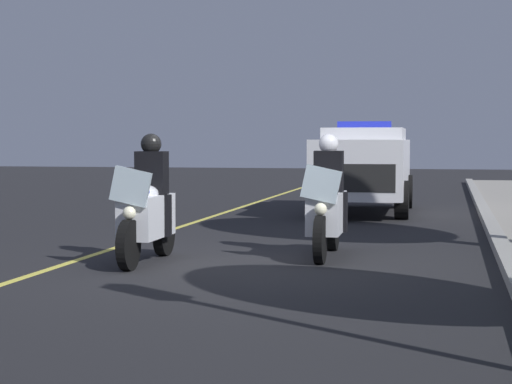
# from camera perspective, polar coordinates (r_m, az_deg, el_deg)

# --- Properties ---
(ground_plane) EXTENTS (80.00, 80.00, 0.00)m
(ground_plane) POSITION_cam_1_polar(r_m,az_deg,el_deg) (11.75, -1.04, -4.67)
(ground_plane) COLOR black
(curb_strip) EXTENTS (48.00, 0.24, 0.15)m
(curb_strip) POSITION_cam_1_polar(r_m,az_deg,el_deg) (11.46, 15.90, -4.62)
(curb_strip) COLOR #9E9B93
(curb_strip) RESTS_ON ground
(lane_stripe_center) EXTENTS (48.00, 0.12, 0.01)m
(lane_stripe_center) POSITION_cam_1_polar(r_m,az_deg,el_deg) (12.45, -11.28, -4.25)
(lane_stripe_center) COLOR #E0D14C
(lane_stripe_center) RESTS_ON ground
(police_motorcycle_lead_left) EXTENTS (2.14, 0.56, 1.72)m
(police_motorcycle_lead_left) POSITION_cam_1_polar(r_m,az_deg,el_deg) (12.01, -6.91, -1.16)
(police_motorcycle_lead_left) COLOR black
(police_motorcycle_lead_left) RESTS_ON ground
(police_motorcycle_lead_right) EXTENTS (2.14, 0.56, 1.72)m
(police_motorcycle_lead_right) POSITION_cam_1_polar(r_m,az_deg,el_deg) (12.56, 4.53, -0.95)
(police_motorcycle_lead_right) COLOR black
(police_motorcycle_lead_right) RESTS_ON ground
(police_suv) EXTENTS (4.94, 2.14, 2.05)m
(police_suv) POSITION_cam_1_polar(r_m,az_deg,el_deg) (20.27, 6.87, 1.70)
(police_suv) COLOR silver
(police_suv) RESTS_ON ground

